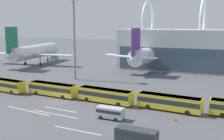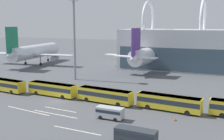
{
  "view_description": "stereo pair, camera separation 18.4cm",
  "coord_description": "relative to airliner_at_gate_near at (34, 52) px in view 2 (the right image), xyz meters",
  "views": [
    {
      "loc": [
        34.17,
        -49.65,
        16.89
      ],
      "look_at": [
        4.02,
        21.34,
        4.0
      ],
      "focal_mm": 45.0,
      "sensor_mm": 36.0,
      "label": 1
    },
    {
      "loc": [
        34.34,
        -49.58,
        16.89
      ],
      "look_at": [
        4.02,
        21.34,
        4.0
      ],
      "focal_mm": 45.0,
      "sensor_mm": 36.0,
      "label": 2
    }
  ],
  "objects": [
    {
      "name": "lane_stripe_3",
      "position": [
        44.04,
        -47.66,
        -5.39
      ],
      "size": [
        7.85,
        0.89,
        0.01
      ],
      "primitive_type": "cube",
      "rotation": [
        0.0,
        0.0,
        -0.08
      ],
      "color": "silver",
      "rests_on": "ground_plane"
    },
    {
      "name": "lane_stripe_4",
      "position": [
        52.66,
        -55.9,
        -5.39
      ],
      "size": [
        8.89,
        0.74,
        0.01
      ],
      "primitive_type": "cube",
      "rotation": [
        0.0,
        0.0,
        -0.05
      ],
      "color": "silver",
      "rests_on": "ground_plane"
    },
    {
      "name": "service_van_foreground",
      "position": [
        55.36,
        -48.84,
        -4.11
      ],
      "size": [
        4.98,
        2.11,
        2.16
      ],
      "rotation": [
        0.0,
        0.0,
        -0.03
      ],
      "color": "#B2B7BC",
      "rests_on": "ground_plane"
    },
    {
      "name": "ground_plane",
      "position": [
        40.21,
        -43.21,
        -5.39
      ],
      "size": [
        440.0,
        440.0,
        0.0
      ],
      "primitive_type": "plane",
      "color": "#515459"
    },
    {
      "name": "service_van_crossing",
      "position": [
        62.91,
        -57.04,
        -4.07
      ],
      "size": [
        6.1,
        2.37,
        2.24
      ],
      "rotation": [
        0.0,
        0.0,
        -0.06
      ],
      "color": "#2D3338",
      "rests_on": "ground_plane"
    },
    {
      "name": "floodlight_mast",
      "position": [
        31.47,
        -20.43,
        8.48
      ],
      "size": [
        2.11,
        2.11,
        23.84
      ],
      "color": "gray",
      "rests_on": "ground_plane"
    },
    {
      "name": "lane_stripe_0",
      "position": [
        38.64,
        -50.78,
        -5.39
      ],
      "size": [
        11.41,
        1.89,
        0.01
      ],
      "primitive_type": "cube",
      "rotation": [
        0.0,
        0.0,
        -0.14
      ],
      "color": "silver",
      "rests_on": "ground_plane"
    },
    {
      "name": "shuttle_bus_2",
      "position": [
        50.25,
        -39.9,
        -3.59
      ],
      "size": [
        12.81,
        3.97,
        3.05
      ],
      "rotation": [
        0.0,
        0.0,
        -0.11
      ],
      "color": "gold",
      "rests_on": "ground_plane"
    },
    {
      "name": "airliner_at_gate_far",
      "position": [
        47.81,
        7.89,
        0.19
      ],
      "size": [
        38.37,
        40.22,
        15.39
      ],
      "rotation": [
        0.0,
        0.0,
        1.47
      ],
      "color": "white",
      "rests_on": "ground_plane"
    },
    {
      "name": "lane_stripe_2",
      "position": [
        44.79,
        -50.43,
        -5.39
      ],
      "size": [
        10.22,
        1.14,
        0.01
      ],
      "primitive_type": "cube",
      "rotation": [
        0.0,
        0.0,
        -0.09
      ],
      "color": "silver",
      "rests_on": "ground_plane"
    },
    {
      "name": "shuttle_bus_1",
      "position": [
        36.52,
        -39.43,
        -3.59
      ],
      "size": [
        12.77,
        3.64,
        3.05
      ],
      "rotation": [
        0.0,
        0.0,
        -0.08
      ],
      "color": "gold",
      "rests_on": "ground_plane"
    },
    {
      "name": "shuttle_bus_0",
      "position": [
        22.78,
        -40.32,
        -3.59
      ],
      "size": [
        12.81,
        4.06,
        3.05
      ],
      "rotation": [
        0.0,
        0.0,
        -0.12
      ],
      "color": "gold",
      "rests_on": "ground_plane"
    },
    {
      "name": "shuttle_bus_3",
      "position": [
        63.99,
        -39.95,
        -3.59
      ],
      "size": [
        12.79,
        3.84,
        3.05
      ],
      "rotation": [
        0.0,
        0.0,
        -0.1
      ],
      "color": "gold",
      "rests_on": "ground_plane"
    },
    {
      "name": "traffic_cone_0",
      "position": [
        66.23,
        -45.15,
        -5.1
      ],
      "size": [
        0.48,
        0.48,
        0.61
      ],
      "color": "black",
      "rests_on": "ground_plane"
    },
    {
      "name": "airliner_at_gate_near",
      "position": [
        0.0,
        0.0,
        0.0
      ],
      "size": [
        35.72,
        36.92,
        15.63
      ],
      "rotation": [
        0.0,
        0.0,
        1.68
      ],
      "color": "silver",
      "rests_on": "ground_plane"
    }
  ]
}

